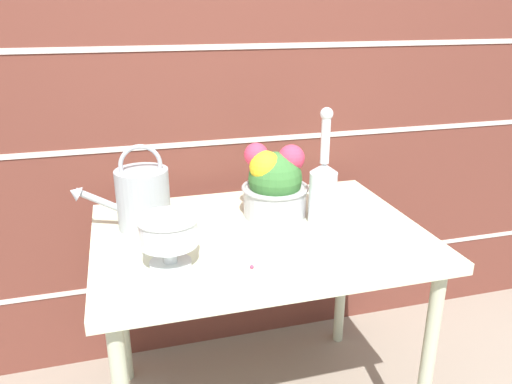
# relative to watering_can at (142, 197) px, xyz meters

# --- Properties ---
(brick_wall) EXTENTS (3.60, 0.08, 2.20)m
(brick_wall) POSITION_rel_watering_can_xyz_m (0.36, 0.37, 0.26)
(brick_wall) COLOR brown
(brick_wall) RESTS_ON ground_plane
(patio_table) EXTENTS (1.05, 0.75, 0.74)m
(patio_table) POSITION_rel_watering_can_xyz_m (0.36, -0.13, -0.18)
(patio_table) COLOR beige
(patio_table) RESTS_ON ground_plane
(watering_can) EXTENTS (0.32, 0.17, 0.28)m
(watering_can) POSITION_rel_watering_can_xyz_m (0.00, 0.00, 0.00)
(watering_can) COLOR #9EA3A8
(watering_can) RESTS_ON patio_table
(crystal_pedestal_bowl) EXTENTS (0.17, 0.17, 0.15)m
(crystal_pedestal_bowl) POSITION_rel_watering_can_xyz_m (0.05, -0.29, -0.01)
(crystal_pedestal_bowl) COLOR silver
(crystal_pedestal_bowl) RESTS_ON patio_table
(flower_planter) EXTENTS (0.23, 0.23, 0.25)m
(flower_planter) POSITION_rel_watering_can_xyz_m (0.44, -0.02, 0.01)
(flower_planter) COLOR #ADADB2
(flower_planter) RESTS_ON patio_table
(glass_decanter) EXTENTS (0.09, 0.09, 0.39)m
(glass_decanter) POSITION_rel_watering_can_xyz_m (0.58, -0.12, 0.02)
(glass_decanter) COLOR silver
(glass_decanter) RESTS_ON patio_table
(fallen_petal) EXTENTS (0.01, 0.01, 0.01)m
(fallen_petal) POSITION_rel_watering_can_xyz_m (0.27, -0.36, -0.10)
(fallen_petal) COLOR #E03856
(fallen_petal) RESTS_ON patio_table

